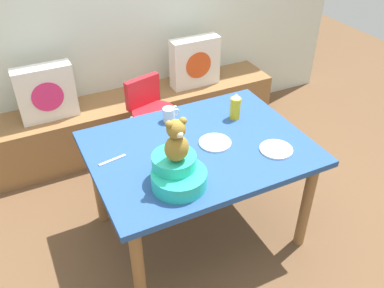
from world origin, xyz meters
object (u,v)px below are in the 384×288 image
object	(u,v)px
infant_seat_teal	(177,173)
teddy_bear	(177,141)
pillow_floral_left	(46,93)
dinner_plate_far	(276,149)
highchair	(153,114)
pillow_floral_right	(195,62)
ketchup_bottle	(235,107)
coffee_mug	(169,114)
dinner_plate_near	(215,143)
dining_table	(199,158)

from	to	relation	value
infant_seat_teal	teddy_bear	distance (m)	0.21
pillow_floral_left	dinner_plate_far	world-z (taller)	pillow_floral_left
highchair	teddy_bear	distance (m)	1.21
pillow_floral_right	highchair	world-z (taller)	pillow_floral_right
ketchup_bottle	coffee_mug	distance (m)	0.44
dinner_plate_far	infant_seat_teal	bearing A→B (deg)	-178.84
teddy_bear	dinner_plate_near	bearing A→B (deg)	33.25
dining_table	teddy_bear	size ratio (longest dim) A/B	5.31
ketchup_bottle	dinner_plate_far	bearing A→B (deg)	-85.55
coffee_mug	highchair	bearing A→B (deg)	83.25
infant_seat_teal	dinner_plate_far	size ratio (longest dim) A/B	1.65
dining_table	coffee_mug	bearing A→B (deg)	97.80
infant_seat_teal	dinner_plate_far	bearing A→B (deg)	1.16
pillow_floral_right	dinner_plate_far	world-z (taller)	pillow_floral_right
dining_table	dinner_plate_near	bearing A→B (deg)	-11.67
pillow_floral_left	dining_table	world-z (taller)	pillow_floral_left
highchair	infant_seat_teal	bearing A→B (deg)	-104.22
pillow_floral_right	dining_table	bearing A→B (deg)	-115.38
dining_table	dinner_plate_far	distance (m)	0.48
ketchup_bottle	pillow_floral_left	bearing A→B (deg)	135.90
dining_table	infant_seat_teal	distance (m)	0.40
infant_seat_teal	teddy_bear	bearing A→B (deg)	-90.00
highchair	ketchup_bottle	bearing A→B (deg)	-60.33
pillow_floral_right	highchair	bearing A→B (deg)	-144.04
pillow_floral_left	dining_table	size ratio (longest dim) A/B	0.33
pillow_floral_left	ketchup_bottle	xyz separation A→B (m)	(1.07, -1.04, 0.15)
pillow_floral_right	coffee_mug	size ratio (longest dim) A/B	3.67
highchair	ketchup_bottle	xyz separation A→B (m)	(0.36, -0.62, 0.31)
pillow_floral_left	teddy_bear	size ratio (longest dim) A/B	1.76
dining_table	teddy_bear	world-z (taller)	teddy_bear
ketchup_bottle	dinner_plate_near	distance (m)	0.34
pillow_floral_left	highchair	size ratio (longest dim) A/B	0.56
infant_seat_teal	ketchup_bottle	bearing A→B (deg)	35.21
pillow_floral_left	pillow_floral_right	bearing A→B (deg)	0.00
coffee_mug	dinner_plate_near	size ratio (longest dim) A/B	0.60
ketchup_bottle	dinner_plate_far	size ratio (longest dim) A/B	0.92
highchair	teddy_bear	xyz separation A→B (m)	(-0.27, -1.07, 0.50)
pillow_floral_right	coffee_mug	world-z (taller)	pillow_floral_right
highchair	dinner_plate_near	size ratio (longest dim) A/B	3.95
ketchup_bottle	dinner_plate_far	xyz separation A→B (m)	(0.03, -0.43, -0.08)
ketchup_bottle	dining_table	bearing A→B (deg)	-153.06
infant_seat_teal	dinner_plate_near	bearing A→B (deg)	33.19
highchair	dinner_plate_near	distance (m)	0.86
teddy_bear	coffee_mug	size ratio (longest dim) A/B	2.08
dining_table	pillow_floral_left	bearing A→B (deg)	120.12
dining_table	highchair	distance (m)	0.82
teddy_bear	infant_seat_teal	bearing A→B (deg)	90.00
pillow_floral_right	dinner_plate_far	bearing A→B (deg)	-97.17
pillow_floral_right	infant_seat_teal	size ratio (longest dim) A/B	1.33
pillow_floral_right	dinner_plate_far	size ratio (longest dim) A/B	2.20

